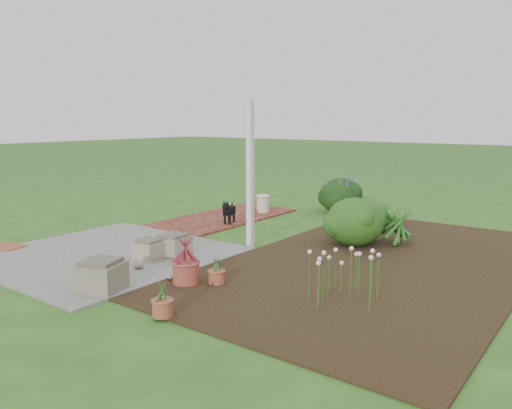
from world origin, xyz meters
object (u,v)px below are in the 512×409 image
Objects in this scene: stone_trough_near at (102,277)px; cream_ceramic_urn at (263,204)px; black_dog at (229,210)px; evergreen_shrub at (355,220)px.

cream_ceramic_urn reaches higher than stone_trough_near.
stone_trough_near is 4.33m from black_dog.
stone_trough_near is 5.79m from cream_ceramic_urn.
black_dog is 1.33× the size of cream_ceramic_urn.
stone_trough_near is at bearing -74.90° from cream_ceramic_urn.
stone_trough_near is 1.30× the size of cream_ceramic_urn.
stone_trough_near is 0.98× the size of black_dog.
stone_trough_near is 4.40m from evergreen_shrub.
evergreen_shrub is (3.05, -1.48, 0.22)m from cream_ceramic_urn.
evergreen_shrub reaches higher than black_dog.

